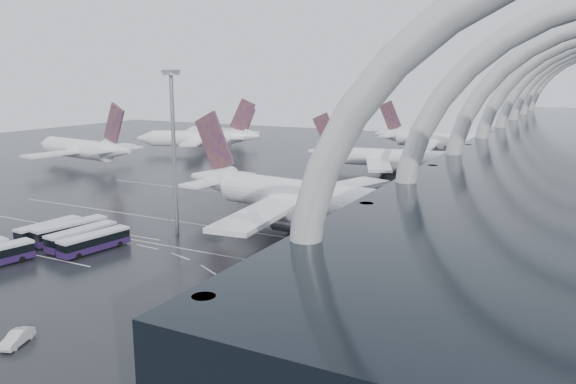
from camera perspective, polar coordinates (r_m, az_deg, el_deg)
The scene contains 22 objects.
ground at distance 96.63m, azimuth -8.37°, elevation -5.66°, with size 420.00×420.00×0.00m, color black.
lane_marking_near at distance 95.10m, azimuth -9.08°, elevation -5.97°, with size 120.00×0.25×0.01m, color silver.
lane_marking_mid at distance 106.12m, azimuth -4.55°, elevation -3.98°, with size 120.00×0.25×0.01m, color silver.
lane_marking_far at distance 129.89m, azimuth 2.05°, elevation -1.03°, with size 120.00×0.25×0.01m, color silver.
bus_bay_line_south at distance 102.13m, azimuth -24.84°, elevation -5.69°, with size 28.00×0.25×0.01m, color silver.
bus_bay_line_north at distance 112.02m, azimuth -18.37°, elevation -3.71°, with size 28.00×0.25×0.01m, color silver.
airliner_main at distance 109.07m, azimuth 2.07°, elevation -0.62°, with size 63.29×55.16×21.42m.
airliner_gate_b at distance 170.98m, azimuth 10.09°, elevation 3.41°, with size 51.09×45.40×17.77m.
airliner_gate_c at distance 218.15m, azimuth 15.19°, elevation 5.05°, with size 54.36×49.96×19.35m.
jet_remote_west at distance 192.77m, azimuth -20.05°, elevation 4.09°, with size 48.04×38.82×20.90m.
jet_remote_mid at distance 216.04m, azimuth -8.90°, elevation 5.38°, with size 44.75×36.56×20.48m.
jet_remote_far at distance 240.61m, azimuth -6.83°, elevation 5.88°, with size 39.97×32.21×17.41m.
bus_row_near_a at distance 109.17m, azimuth -23.12°, elevation -3.57°, with size 3.59×12.33×3.00m.
bus_row_near_b at distance 106.68m, azimuth -21.27°, elevation -3.67°, with size 5.27×13.77×3.31m.
bus_row_near_c at distance 102.43m, azimuth -20.22°, elevation -4.26°, with size 4.05×13.04×3.16m.
bus_row_near_d at distance 98.89m, azimuth -19.06°, elevation -4.77°, with size 4.49×12.76×3.08m.
van_curve_c at distance 69.47m, azimuth -25.84°, elevation -13.21°, with size 1.61×4.61×1.52m, color silver.
floodlight_mast at distance 101.94m, azimuth -11.58°, elevation 5.87°, with size 2.28×2.28×29.70m.
gse_cart_belly_b at distance 113.96m, azimuth 11.36°, elevation -2.81°, with size 1.91×1.13×1.04m, color slate.
gse_cart_belly_c at distance 106.45m, azimuth 1.03°, elevation -3.59°, with size 2.04×1.20×1.11m, color #B88B18.
gse_cart_belly_d at distance 105.19m, azimuth 14.16°, elevation -4.13°, with size 2.10×1.24×1.15m, color slate.
gse_cart_belly_e at distance 114.43m, azimuth 6.44°, elevation -2.55°, with size 2.20×1.30×1.20m, color #B88B18.
Camera 1 is at (54.89, -74.18, 28.68)m, focal length 35.00 mm.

